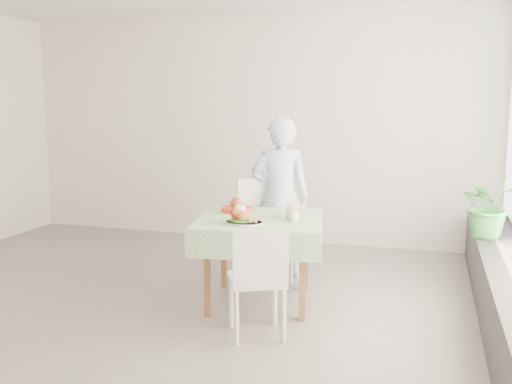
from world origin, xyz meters
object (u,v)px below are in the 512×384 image
(cafe_table, at_px, (260,250))
(potted_plant, at_px, (489,205))
(diner, at_px, (280,198))
(juice_cup_orange, at_px, (292,211))
(main_dish, at_px, (242,217))
(chair_far, at_px, (265,249))
(chair_near, at_px, (257,302))

(cafe_table, height_order, potted_plant, potted_plant)
(diner, distance_m, juice_cup_orange, 0.78)
(juice_cup_orange, relative_size, potted_plant, 0.48)
(cafe_table, relative_size, juice_cup_orange, 4.29)
(cafe_table, height_order, juice_cup_orange, juice_cup_orange)
(juice_cup_orange, bearing_deg, main_dish, -134.26)
(juice_cup_orange, distance_m, potted_plant, 1.84)
(cafe_table, distance_m, juice_cup_orange, 0.44)
(cafe_table, xyz_separation_m, juice_cup_orange, (0.26, 0.08, 0.35))
(cafe_table, relative_size, diner, 0.76)
(diner, relative_size, juice_cup_orange, 5.61)
(cafe_table, xyz_separation_m, main_dish, (-0.07, -0.26, 0.33))
(main_dish, bearing_deg, diner, 87.80)
(chair_far, distance_m, main_dish, 1.04)
(diner, distance_m, main_dish, 1.07)
(chair_near, xyz_separation_m, diner, (-0.22, 1.50, 0.53))
(diner, height_order, main_dish, diner)
(chair_far, xyz_separation_m, diner, (0.11, 0.15, 0.49))
(chair_near, height_order, juice_cup_orange, juice_cup_orange)
(diner, bearing_deg, cafe_table, 79.30)
(chair_near, bearing_deg, potted_plant, 43.95)
(chair_far, distance_m, chair_near, 1.39)
(chair_near, bearing_deg, cafe_table, 105.18)
(cafe_table, bearing_deg, potted_plant, 26.39)
(chair_far, bearing_deg, chair_near, -76.16)
(chair_far, distance_m, potted_plant, 2.10)
(chair_far, relative_size, diner, 0.62)
(chair_near, bearing_deg, juice_cup_orange, 85.04)
(diner, xyz_separation_m, main_dish, (-0.04, -1.06, 0.00))
(juice_cup_orange, xyz_separation_m, potted_plant, (1.63, 0.86, -0.02))
(cafe_table, xyz_separation_m, potted_plant, (1.88, 0.93, 0.33))
(chair_near, bearing_deg, main_dish, 121.00)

